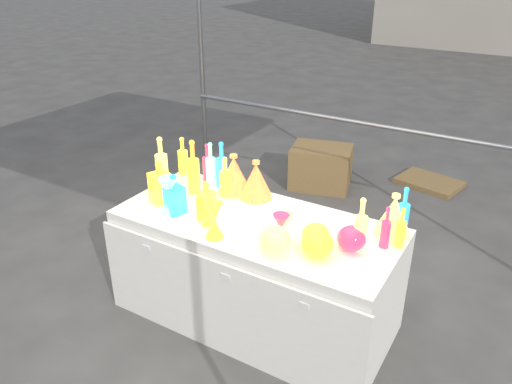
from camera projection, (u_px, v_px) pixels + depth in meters
The scene contains 30 objects.
ground at pixel (256, 314), 3.47m from camera, with size 80.00×80.00×0.00m, color #5D5B56.
display_table at pixel (255, 271), 3.30m from camera, with size 1.84×0.83×0.75m.
cardboard_box_closed at pixel (321, 167), 5.24m from camera, with size 0.61×0.44×0.44m, color olive.
cardboard_box_flat at pixel (429, 182), 5.36m from camera, with size 0.63×0.45×0.05m, color olive.
bottle_0 at pixel (183, 155), 3.74m from camera, with size 0.07×0.07×0.29m, color #F04D16, non-canonical shape.
bottle_1 at pixel (222, 164), 3.52m from camera, with size 0.08×0.08×0.34m, color #167A22, non-canonical shape.
bottle_2 at pixel (193, 167), 3.42m from camera, with size 0.09×0.09×0.39m, color yellow, non-canonical shape.
bottle_3 at pixel (207, 162), 3.63m from camera, with size 0.07×0.07×0.28m, color #1B2FA0, non-canonical shape.
bottle_4 at pixel (161, 161), 3.54m from camera, with size 0.09×0.09×0.37m, color #13617A, non-canonical shape.
bottle_5 at pixel (211, 164), 3.54m from camera, with size 0.07×0.07×0.33m, color #D1296B, non-canonical shape.
bottle_6 at pixel (225, 177), 3.38m from camera, with size 0.07×0.07×0.29m, color #F04D16, non-canonical shape.
decanter_0 at pixel (160, 182), 3.31m from camera, with size 0.12×0.12×0.29m, color #F04D16, non-canonical shape.
decanter_1 at pixel (206, 200), 3.11m from camera, with size 0.10×0.10×0.26m, color yellow, non-canonical shape.
decanter_2 at pixel (174, 194), 3.17m from camera, with size 0.11×0.11×0.27m, color #167A22, non-canonical shape.
hourglass_0 at pixel (214, 220), 2.91m from camera, with size 0.11×0.11×0.23m, color yellow, non-canonical shape.
hourglass_1 at pixel (281, 230), 2.84m from camera, with size 0.10×0.10×0.20m, color #1B2FA0, non-canonical shape.
hourglass_2 at pixel (285, 228), 2.86m from camera, with size 0.09×0.09×0.19m, color #13617A, non-canonical shape.
hourglass_3 at pixel (169, 196), 3.18m from camera, with size 0.12×0.12×0.25m, color #D1296B, non-canonical shape.
hourglass_4 at pixel (208, 209), 3.06m from camera, with size 0.11×0.11×0.21m, color #F04D16, non-canonical shape.
globe_0 at pixel (316, 237), 2.84m from camera, with size 0.16×0.16×0.13m, color #F04D16, non-canonical shape.
globe_1 at pixel (275, 242), 2.77m from camera, with size 0.19×0.19×0.15m, color #13617A, non-canonical shape.
globe_2 at pixel (317, 246), 2.74m from camera, with size 0.18×0.18×0.14m, color yellow, non-canonical shape.
globe_3 at pixel (351, 240), 2.80m from camera, with size 0.16×0.16×0.13m, color #1B2FA0, non-canonical shape.
lampshade_0 at pixel (234, 173), 3.45m from camera, with size 0.24×0.24×0.28m, color yellow, non-canonical shape.
lampshade_1 at pixel (256, 179), 3.37m from camera, with size 0.23×0.23×0.27m, color yellow, non-canonical shape.
lampshade_3 at pixel (394, 214), 2.94m from camera, with size 0.22×0.22×0.26m, color #13617A, non-canonical shape.
bottle_8 at pixel (404, 211), 2.92m from camera, with size 0.07×0.07×0.31m, color #167A22, non-canonical shape.
bottle_9 at pixel (401, 227), 2.82m from camera, with size 0.06×0.06×0.25m, color yellow, non-canonical shape.
bottle_10 at pixel (386, 227), 2.81m from camera, with size 0.06×0.06×0.26m, color #1B2FA0, non-canonical shape.
bottle_11 at pixel (361, 224), 2.78m from camera, with size 0.07×0.07×0.32m, color #13617A, non-canonical shape.
Camera 1 is at (1.41, -2.35, 2.29)m, focal length 35.00 mm.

